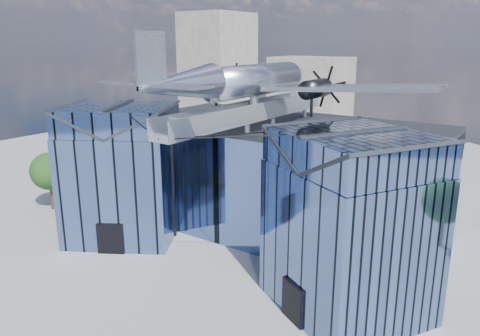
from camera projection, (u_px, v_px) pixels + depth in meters
The scene contains 5 objects.
ground_plane at pixel (226, 259), 37.67m from camera, with size 120.00×120.00×0.00m, color gray.
museum at pixel (265, 177), 40.82m from camera, with size 32.88×24.50×17.60m.
bg_towers at pixel (420, 86), 74.31m from camera, with size 77.00×24.50×26.00m.
tree_plaza_w at pixel (66, 168), 52.47m from camera, with size 3.85×3.85×4.71m.
tree_side_w at pixel (49, 171), 47.92m from camera, with size 4.38×4.38×6.03m.
Camera 1 is at (20.46, -27.65, 17.07)m, focal length 35.00 mm.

